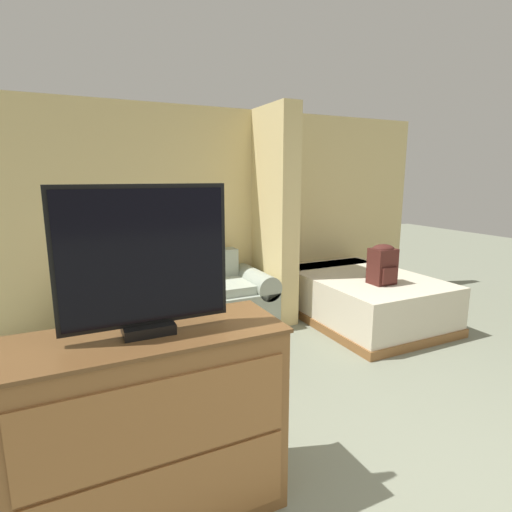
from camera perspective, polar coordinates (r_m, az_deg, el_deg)
wall_back at (r=5.13m, az=-6.58°, el=5.85°), size 6.43×0.16×2.60m
wall_partition_pillar at (r=4.97m, az=2.66°, el=5.80°), size 0.24×0.83×2.60m
couch at (r=4.74m, az=-9.55°, el=-6.63°), size 1.97×0.84×0.88m
coffee_table at (r=3.77m, az=-6.00°, el=-10.64°), size 0.73×0.50×0.43m
side_table at (r=4.52m, az=-24.01°, el=-6.96°), size 0.44×0.44×0.53m
table_lamp at (r=4.42m, az=-24.40°, el=-2.38°), size 0.30×0.30×0.43m
tv_dresser at (r=2.27m, az=-14.35°, el=-22.84°), size 1.32×0.52×1.04m
tv at (r=1.93m, az=-15.63°, el=-0.76°), size 0.79×0.16×0.71m
bed at (r=5.20m, az=14.81°, el=-5.68°), size 1.41×1.94×0.57m
backpack at (r=4.73m, az=17.65°, el=-1.03°), size 0.27×0.25×0.45m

